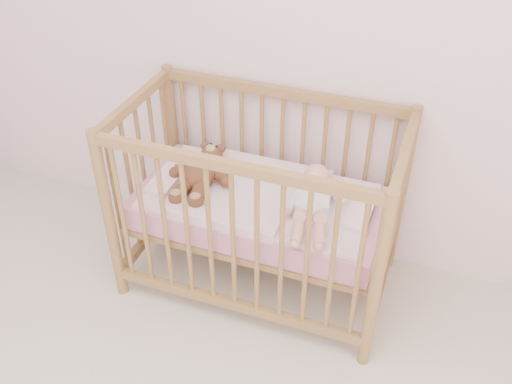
% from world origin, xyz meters
% --- Properties ---
extents(wall_back, '(4.00, 0.02, 2.70)m').
position_xyz_m(wall_back, '(0.00, 2.00, 1.35)').
color(wall_back, white).
rests_on(wall_back, floor).
extents(crib, '(1.36, 0.76, 1.00)m').
position_xyz_m(crib, '(0.05, 1.60, 0.50)').
color(crib, olive).
rests_on(crib, floor).
extents(mattress, '(1.22, 0.62, 0.13)m').
position_xyz_m(mattress, '(0.05, 1.60, 0.49)').
color(mattress, pink).
rests_on(mattress, crib).
extents(blanket, '(1.10, 0.58, 0.06)m').
position_xyz_m(blanket, '(0.05, 1.60, 0.56)').
color(blanket, '#F6A9BE').
rests_on(blanket, mattress).
extents(baby, '(0.39, 0.63, 0.14)m').
position_xyz_m(baby, '(0.33, 1.58, 0.64)').
color(baby, white).
rests_on(baby, blanket).
extents(teddy_bear, '(0.38, 0.51, 0.14)m').
position_xyz_m(teddy_bear, '(-0.26, 1.58, 0.65)').
color(teddy_bear, brown).
rests_on(teddy_bear, blanket).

